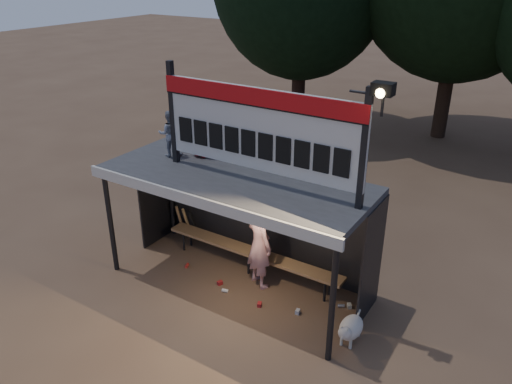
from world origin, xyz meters
TOP-DOWN VIEW (x-y plane):
  - ground at (0.00, 0.00)m, footprint 80.00×80.00m
  - player at (0.37, 0.25)m, footprint 0.77×0.66m
  - child_a at (-1.64, 0.19)m, footprint 0.56×0.55m
  - child_b at (-1.12, 0.49)m, footprint 0.51×0.36m
  - dugout_shelter at (0.00, 0.24)m, footprint 5.10×2.08m
  - scoreboard_assembly at (0.56, -0.01)m, footprint 4.10×0.27m
  - bench at (0.00, 0.55)m, footprint 4.00×0.35m
  - dog at (2.53, -0.35)m, footprint 0.36×0.81m
  - bats at (-1.91, 0.82)m, footprint 0.48×0.33m
  - litter at (0.72, -0.03)m, footprint 3.51×0.98m

SIDE VIEW (x-z plane):
  - ground at x=0.00m, z-range 0.00..0.00m
  - litter at x=0.72m, z-range 0.00..0.08m
  - dog at x=2.53m, z-range 0.03..0.53m
  - bats at x=-1.91m, z-range 0.01..0.85m
  - bench at x=0.00m, z-range 0.19..0.67m
  - player at x=0.37m, z-range 0.00..1.80m
  - dugout_shelter at x=0.00m, z-range 0.69..3.01m
  - child_a at x=-1.64m, z-range 2.32..3.23m
  - child_b at x=-1.12m, z-range 2.32..3.29m
  - scoreboard_assembly at x=0.56m, z-range 2.33..4.32m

